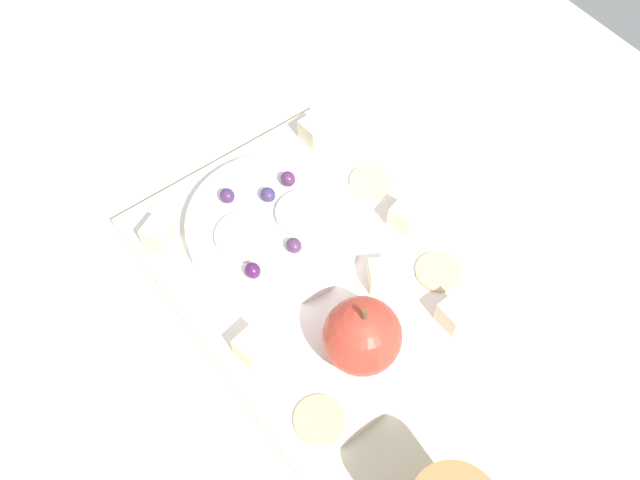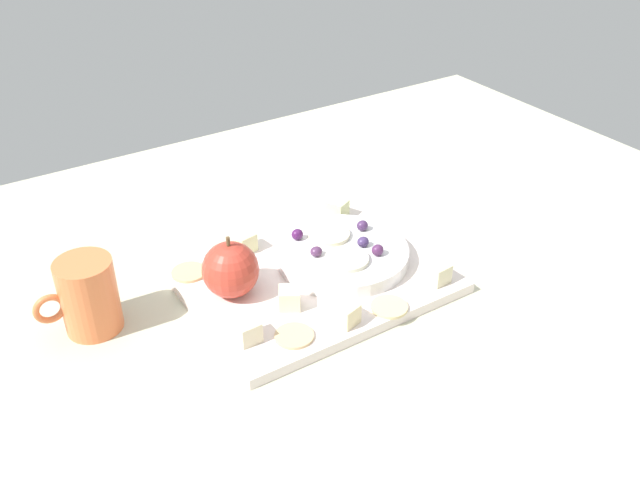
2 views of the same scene
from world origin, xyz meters
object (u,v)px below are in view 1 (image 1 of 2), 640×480
(cheese_cube_0, at_px, (454,314))
(apple_slice_1, at_px, (304,213))
(cheese_cube_3, at_px, (405,216))
(grape_0, at_px, (294,245))
(grape_4, at_px, (268,195))
(grape_3, at_px, (227,196))
(cracker_2, at_px, (371,182))
(cheese_cube_4, at_px, (382,276))
(cracker_0, at_px, (320,420))
(cheese_cube_2, at_px, (252,347))
(apple_whole, at_px, (362,336))
(cheese_cube_1, at_px, (159,235))
(platter, at_px, (312,264))
(grape_1, at_px, (255,273))
(serving_dish, at_px, (274,226))
(cracker_1, at_px, (439,272))
(apple_slice_0, at_px, (244,236))
(grape_2, at_px, (288,179))
(cheese_cube_5, at_px, (314,130))

(cheese_cube_0, distance_m, apple_slice_1, 0.18)
(cheese_cube_0, height_order, cheese_cube_3, same)
(grape_0, xyz_separation_m, grape_4, (0.07, -0.02, 0.00))
(cheese_cube_3, distance_m, grape_3, 0.19)
(cracker_2, relative_size, apple_slice_1, 0.80)
(cheese_cube_0, relative_size, cheese_cube_4, 1.00)
(cracker_0, relative_size, cracker_2, 1.00)
(cheese_cube_2, relative_size, cheese_cube_3, 1.00)
(grape_0, bearing_deg, apple_whole, 174.71)
(cheese_cube_1, distance_m, cheese_cube_3, 0.26)
(platter, xyz_separation_m, cheese_cube_3, (-0.02, -0.11, 0.02))
(grape_1, bearing_deg, cheese_cube_4, -124.21)
(serving_dish, bearing_deg, cheese_cube_4, -156.48)
(cheese_cube_4, height_order, grape_4, grape_4)
(apple_whole, relative_size, cracker_1, 1.55)
(serving_dish, height_order, grape_1, grape_1)
(cheese_cube_2, xyz_separation_m, apple_slice_0, (0.10, -0.06, 0.01))
(cheese_cube_1, bearing_deg, apple_slice_1, -119.32)
(cheese_cube_1, distance_m, cheese_cube_2, 0.16)
(grape_2, bearing_deg, grape_3, 72.29)
(apple_whole, height_order, cheese_cube_1, apple_whole)
(apple_whole, relative_size, cheese_cube_1, 2.74)
(cheese_cube_1, relative_size, grape_3, 1.59)
(grape_0, xyz_separation_m, apple_slice_0, (0.04, 0.03, -0.00))
(cheese_cube_0, height_order, grape_0, grape_0)
(apple_slice_1, bearing_deg, cheese_cube_1, 60.68)
(platter, height_order, cheese_cube_4, cheese_cube_4)
(grape_1, height_order, apple_slice_0, grape_1)
(grape_3, bearing_deg, cheese_cube_3, -131.78)
(grape_2, xyz_separation_m, apple_slice_1, (-0.04, 0.01, -0.01))
(cracker_2, bearing_deg, cracker_0, 131.31)
(cracker_2, distance_m, grape_0, 0.13)
(cheese_cube_4, bearing_deg, grape_0, 35.82)
(cheese_cube_0, distance_m, grape_4, 0.23)
(platter, height_order, grape_3, grape_3)
(cracker_1, height_order, apple_slice_1, apple_slice_1)
(apple_whole, bearing_deg, cracker_1, -79.31)
(cheese_cube_0, height_order, grape_1, grape_1)
(cheese_cube_3, distance_m, cheese_cube_4, 0.08)
(cheese_cube_4, distance_m, cheese_cube_5, 0.20)
(cheese_cube_3, relative_size, grape_1, 1.59)
(cheese_cube_5, distance_m, grape_0, 0.17)
(cheese_cube_0, xyz_separation_m, cracker_1, (0.05, -0.03, -0.01))
(grape_1, bearing_deg, cheese_cube_2, 142.84)
(serving_dish, distance_m, cheese_cube_1, 0.12)
(cheese_cube_3, bearing_deg, apple_slice_0, 63.73)
(serving_dish, relative_size, cheese_cube_0, 6.81)
(apple_whole, bearing_deg, platter, -12.94)
(cracker_0, bearing_deg, grape_3, -14.47)
(apple_whole, distance_m, grape_1, 0.13)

